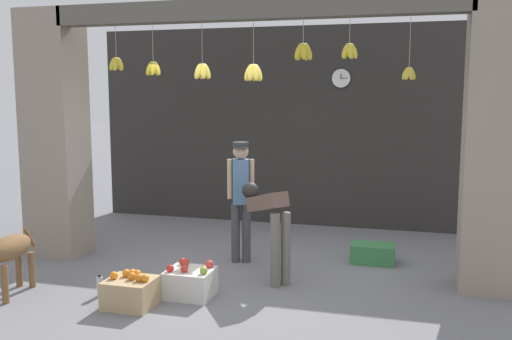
{
  "coord_description": "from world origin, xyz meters",
  "views": [
    {
      "loc": [
        1.85,
        -6.24,
        2.17
      ],
      "look_at": [
        0.0,
        0.43,
        1.22
      ],
      "focal_mm": 40.0,
      "sensor_mm": 36.0,
      "label": 1
    }
  ],
  "objects_px": {
    "produce_box_green": "(373,253)",
    "water_bottle": "(100,286)",
    "fruit_crate_oranges": "(131,292)",
    "wall_clock": "(341,78)",
    "shopkeeper": "(241,193)",
    "fruit_crate_apples": "(190,282)",
    "dog": "(8,252)",
    "worker_stooping": "(269,219)"
  },
  "relations": [
    {
      "from": "shopkeeper",
      "to": "fruit_crate_oranges",
      "type": "distance_m",
      "value": 2.03
    },
    {
      "from": "fruit_crate_apples",
      "to": "produce_box_green",
      "type": "height_order",
      "value": "fruit_crate_apples"
    },
    {
      "from": "water_bottle",
      "to": "worker_stooping",
      "type": "bearing_deg",
      "value": 32.14
    },
    {
      "from": "wall_clock",
      "to": "fruit_crate_apples",
      "type": "bearing_deg",
      "value": -107.24
    },
    {
      "from": "fruit_crate_oranges",
      "to": "fruit_crate_apples",
      "type": "distance_m",
      "value": 0.65
    },
    {
      "from": "dog",
      "to": "wall_clock",
      "type": "relative_size",
      "value": 3.13
    },
    {
      "from": "fruit_crate_oranges",
      "to": "water_bottle",
      "type": "xyz_separation_m",
      "value": [
        -0.46,
        0.17,
        -0.04
      ]
    },
    {
      "from": "fruit_crate_apples",
      "to": "wall_clock",
      "type": "distance_m",
      "value": 4.38
    },
    {
      "from": "shopkeeper",
      "to": "wall_clock",
      "type": "xyz_separation_m",
      "value": [
        0.96,
        2.26,
        1.49
      ]
    },
    {
      "from": "fruit_crate_oranges",
      "to": "water_bottle",
      "type": "bearing_deg",
      "value": 159.12
    },
    {
      "from": "fruit_crate_oranges",
      "to": "worker_stooping",
      "type": "bearing_deg",
      "value": 45.8
    },
    {
      "from": "fruit_crate_oranges",
      "to": "wall_clock",
      "type": "xyz_separation_m",
      "value": [
        1.59,
        4.04,
        2.23
      ]
    },
    {
      "from": "shopkeeper",
      "to": "water_bottle",
      "type": "xyz_separation_m",
      "value": [
        -1.09,
        -1.6,
        -0.79
      ]
    },
    {
      "from": "produce_box_green",
      "to": "water_bottle",
      "type": "relative_size",
      "value": 2.29
    },
    {
      "from": "fruit_crate_oranges",
      "to": "produce_box_green",
      "type": "distance_m",
      "value": 3.16
    },
    {
      "from": "shopkeeper",
      "to": "produce_box_green",
      "type": "bearing_deg",
      "value": 177.73
    },
    {
      "from": "produce_box_green",
      "to": "wall_clock",
      "type": "height_order",
      "value": "wall_clock"
    },
    {
      "from": "fruit_crate_apples",
      "to": "water_bottle",
      "type": "height_order",
      "value": "fruit_crate_apples"
    },
    {
      "from": "shopkeeper",
      "to": "water_bottle",
      "type": "height_order",
      "value": "shopkeeper"
    },
    {
      "from": "fruit_crate_oranges",
      "to": "wall_clock",
      "type": "bearing_deg",
      "value": 68.48
    },
    {
      "from": "dog",
      "to": "fruit_crate_apples",
      "type": "relative_size",
      "value": 1.97
    },
    {
      "from": "worker_stooping",
      "to": "water_bottle",
      "type": "relative_size",
      "value": 4.58
    },
    {
      "from": "shopkeeper",
      "to": "worker_stooping",
      "type": "xyz_separation_m",
      "value": [
        0.52,
        -0.59,
        -0.17
      ]
    },
    {
      "from": "dog",
      "to": "fruit_crate_oranges",
      "type": "relative_size",
      "value": 1.98
    },
    {
      "from": "produce_box_green",
      "to": "fruit_crate_apples",
      "type": "bearing_deg",
      "value": -135.67
    },
    {
      "from": "dog",
      "to": "shopkeeper",
      "type": "xyz_separation_m",
      "value": [
        2.03,
        1.84,
        0.41
      ]
    },
    {
      "from": "shopkeeper",
      "to": "produce_box_green",
      "type": "height_order",
      "value": "shopkeeper"
    },
    {
      "from": "fruit_crate_apples",
      "to": "water_bottle",
      "type": "xyz_separation_m",
      "value": [
        -0.93,
        -0.26,
        -0.05
      ]
    },
    {
      "from": "worker_stooping",
      "to": "fruit_crate_apples",
      "type": "bearing_deg",
      "value": -178.25
    },
    {
      "from": "dog",
      "to": "wall_clock",
      "type": "height_order",
      "value": "wall_clock"
    },
    {
      "from": "shopkeeper",
      "to": "produce_box_green",
      "type": "distance_m",
      "value": 1.86
    },
    {
      "from": "water_bottle",
      "to": "produce_box_green",
      "type": "bearing_deg",
      "value": 36.45
    },
    {
      "from": "fruit_crate_oranges",
      "to": "wall_clock",
      "type": "height_order",
      "value": "wall_clock"
    },
    {
      "from": "water_bottle",
      "to": "wall_clock",
      "type": "relative_size",
      "value": 0.78
    },
    {
      "from": "dog",
      "to": "shopkeeper",
      "type": "relative_size",
      "value": 0.62
    },
    {
      "from": "fruit_crate_apples",
      "to": "produce_box_green",
      "type": "relative_size",
      "value": 0.89
    },
    {
      "from": "shopkeeper",
      "to": "fruit_crate_oranges",
      "type": "height_order",
      "value": "shopkeeper"
    },
    {
      "from": "fruit_crate_oranges",
      "to": "fruit_crate_apples",
      "type": "relative_size",
      "value": 0.99
    },
    {
      "from": "shopkeeper",
      "to": "dog",
      "type": "bearing_deg",
      "value": 25.87
    },
    {
      "from": "dog",
      "to": "fruit_crate_oranges",
      "type": "bearing_deg",
      "value": 86.67
    },
    {
      "from": "fruit_crate_oranges",
      "to": "wall_clock",
      "type": "distance_m",
      "value": 4.88
    },
    {
      "from": "fruit_crate_apples",
      "to": "dog",
      "type": "bearing_deg",
      "value": -165.05
    }
  ]
}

